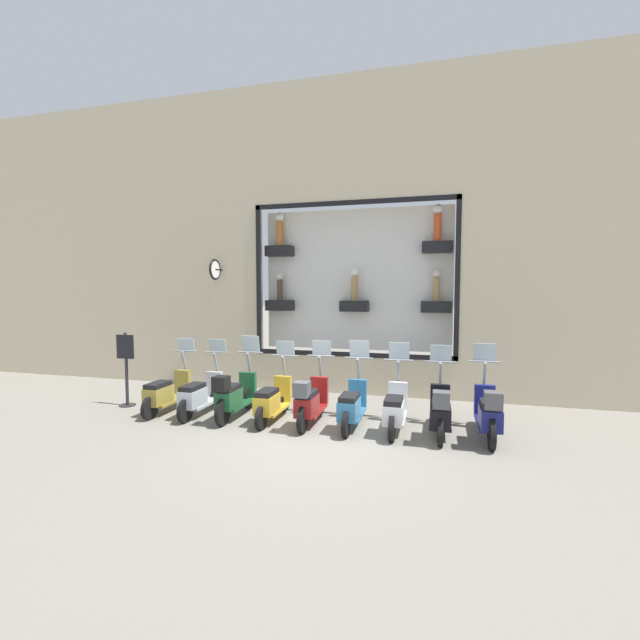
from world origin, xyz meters
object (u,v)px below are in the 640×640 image
scooter_navy_0 (489,413)px  scooter_teal_3 (352,406)px  scooter_yellow_5 (272,401)px  shop_sign_post (126,366)px  scooter_green_6 (234,396)px  scooter_black_1 (440,412)px  scooter_red_4 (310,402)px  scooter_olive_8 (166,393)px  scooter_silver_7 (200,395)px  scooter_white_2 (395,410)px

scooter_navy_0 → scooter_teal_3: size_ratio=1.01×
scooter_teal_3 → scooter_yellow_5: 1.66m
scooter_teal_3 → shop_sign_post: size_ratio=1.05×
scooter_green_6 → shop_sign_post: 2.88m
scooter_teal_3 → scooter_navy_0: bearing=-91.2°
scooter_yellow_5 → scooter_black_1: bearing=-91.1°
scooter_navy_0 → scooter_black_1: size_ratio=1.01×
scooter_navy_0 → shop_sign_post: shop_sign_post is taller
shop_sign_post → scooter_navy_0: bearing=-91.9°
scooter_navy_0 → scooter_red_4: size_ratio=1.00×
scooter_olive_8 → scooter_red_4: bearing=-91.0°
scooter_red_4 → scooter_green_6: bearing=89.8°
scooter_red_4 → scooter_silver_7: scooter_red_4 is taller
scooter_navy_0 → scooter_green_6: scooter_green_6 is taller
scooter_black_1 → shop_sign_post: (0.27, 6.98, 0.46)m
scooter_white_2 → shop_sign_post: size_ratio=1.05×
scooter_black_1 → scooter_green_6: bearing=89.8°
scooter_black_1 → scooter_silver_7: (0.06, 4.97, -0.04)m
scooter_olive_8 → scooter_silver_7: bearing=-90.0°
scooter_yellow_5 → scooter_green_6: 0.83m
scooter_teal_3 → scooter_white_2: bearing=-90.1°
scooter_navy_0 → scooter_olive_8: scooter_navy_0 is taller
scooter_yellow_5 → scooter_olive_8: 2.48m
scooter_green_6 → shop_sign_post: size_ratio=1.06×
shop_sign_post → scooter_green_6: bearing=-95.2°
scooter_black_1 → scooter_red_4: size_ratio=1.00×
scooter_navy_0 → scooter_black_1: bearing=91.0°
scooter_teal_3 → shop_sign_post: bearing=87.8°
scooter_red_4 → scooter_yellow_5: 0.83m
scooter_red_4 → scooter_yellow_5: scooter_red_4 is taller
scooter_black_1 → scooter_white_2: scooter_white_2 is taller
scooter_navy_0 → scooter_white_2: 1.66m
scooter_navy_0 → scooter_white_2: size_ratio=1.01×
scooter_white_2 → scooter_green_6: bearing=90.9°
scooter_white_2 → scooter_silver_7: bearing=90.0°
scooter_green_6 → scooter_silver_7: scooter_green_6 is taller
scooter_silver_7 → scooter_yellow_5: bearing=-90.1°
scooter_white_2 → scooter_silver_7: (-0.00, 4.14, 0.00)m
scooter_white_2 → scooter_yellow_5: 2.48m
scooter_white_2 → scooter_olive_8: (-0.00, 4.97, -0.00)m
scooter_olive_8 → scooter_navy_0: bearing=-90.4°
scooter_green_6 → scooter_olive_8: (0.05, 1.66, -0.07)m
scooter_white_2 → scooter_olive_8: scooter_white_2 is taller
scooter_silver_7 → scooter_navy_0: bearing=-90.5°
scooter_navy_0 → scooter_silver_7: size_ratio=1.01×
scooter_white_2 → shop_sign_post: (0.21, 6.15, 0.50)m
scooter_silver_7 → scooter_olive_8: 0.83m
scooter_navy_0 → scooter_yellow_5: size_ratio=1.01×
scooter_black_1 → scooter_olive_8: 5.80m
scooter_black_1 → scooter_green_6: size_ratio=0.99×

